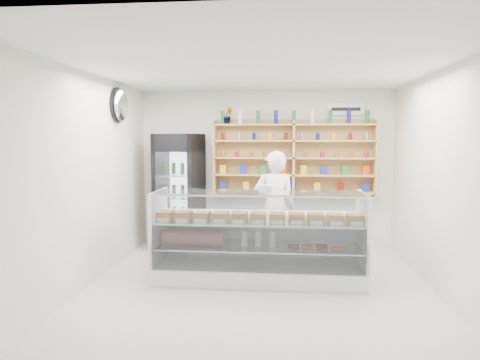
# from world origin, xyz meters

# --- Properties ---
(room) EXTENTS (5.00, 5.00, 5.00)m
(room) POSITION_xyz_m (0.00, 0.00, 1.40)
(room) COLOR #B0B1B5
(room) RESTS_ON ground
(display_counter) EXTENTS (2.83, 0.84, 1.23)m
(display_counter) POSITION_xyz_m (-0.02, 0.49, 0.34)
(display_counter) COLOR white
(display_counter) RESTS_ON floor
(shop_worker) EXTENTS (0.67, 0.47, 1.75)m
(shop_worker) POSITION_xyz_m (0.19, 1.35, 0.88)
(shop_worker) COLOR silver
(shop_worker) RESTS_ON floor
(drinks_cooler) EXTENTS (0.83, 0.82, 2.02)m
(drinks_cooler) POSITION_xyz_m (-1.48, 2.05, 1.01)
(drinks_cooler) COLOR black
(drinks_cooler) RESTS_ON floor
(wall_shelving) EXTENTS (2.84, 0.28, 1.33)m
(wall_shelving) POSITION_xyz_m (0.50, 2.34, 1.59)
(wall_shelving) COLOR tan
(wall_shelving) RESTS_ON back_wall
(potted_plant) EXTENTS (0.20, 0.18, 0.30)m
(potted_plant) POSITION_xyz_m (-0.66, 2.34, 2.34)
(potted_plant) COLOR #1E6626
(potted_plant) RESTS_ON wall_shelving
(security_mirror) EXTENTS (0.15, 0.50, 0.50)m
(security_mirror) POSITION_xyz_m (-2.17, 1.20, 2.45)
(security_mirror) COLOR silver
(security_mirror) RESTS_ON left_wall
(wall_sign) EXTENTS (0.62, 0.03, 0.20)m
(wall_sign) POSITION_xyz_m (1.40, 2.47, 2.45)
(wall_sign) COLOR white
(wall_sign) RESTS_ON back_wall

